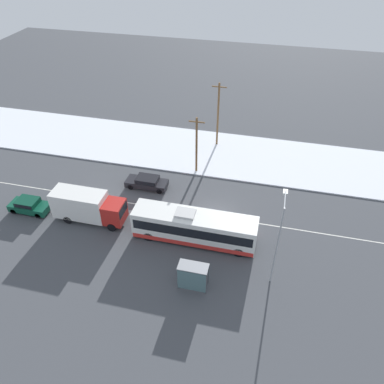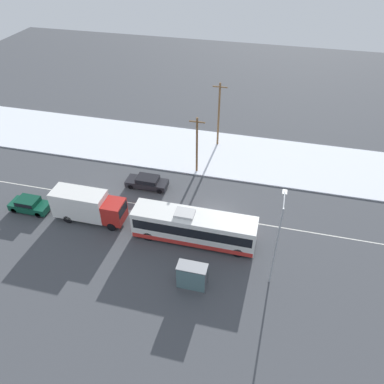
% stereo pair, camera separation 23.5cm
% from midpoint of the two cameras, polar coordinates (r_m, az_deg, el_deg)
% --- Properties ---
extents(ground_plane, '(120.00, 120.00, 0.00)m').
position_cam_midpoint_polar(ground_plane, '(38.38, 3.60, -3.75)').
color(ground_plane, '#424449').
extents(snow_lot, '(80.00, 10.54, 0.12)m').
position_cam_midpoint_polar(snow_lot, '(47.84, 6.39, 5.59)').
color(snow_lot, silver).
rests_on(snow_lot, ground_plane).
extents(lane_marking_center, '(60.00, 0.12, 0.00)m').
position_cam_midpoint_polar(lane_marking_center, '(38.38, 3.60, -3.75)').
color(lane_marking_center, silver).
rests_on(lane_marking_center, ground_plane).
extents(city_bus, '(11.53, 2.57, 3.22)m').
position_cam_midpoint_polar(city_bus, '(34.85, 0.49, -5.37)').
color(city_bus, white).
rests_on(city_bus, ground_plane).
extents(box_truck, '(7.23, 2.30, 3.24)m').
position_cam_midpoint_polar(box_truck, '(38.28, -15.48, -1.96)').
color(box_truck, silver).
rests_on(box_truck, ground_plane).
extents(sedan_car, '(4.65, 1.80, 1.35)m').
position_cam_midpoint_polar(sedan_car, '(42.02, -6.68, 1.59)').
color(sedan_car, black).
rests_on(sedan_car, ground_plane).
extents(parked_car_near_truck, '(4.10, 1.80, 1.46)m').
position_cam_midpoint_polar(parked_car_near_truck, '(42.00, -23.39, -1.72)').
color(parked_car_near_truck, '#0F4733').
rests_on(parked_car_near_truck, ground_plane).
extents(pedestrian_at_stop, '(0.62, 0.28, 1.72)m').
position_cam_midpoint_polar(pedestrian_at_stop, '(32.22, -0.26, -11.35)').
color(pedestrian_at_stop, '#23232D').
rests_on(pedestrian_at_stop, ground_plane).
extents(bus_shelter, '(2.46, 1.20, 2.40)m').
position_cam_midpoint_polar(bus_shelter, '(30.89, 0.12, -12.52)').
color(bus_shelter, gray).
rests_on(bus_shelter, ground_plane).
extents(streetlamp, '(0.36, 2.58, 8.12)m').
position_cam_midpoint_polar(streetlamp, '(29.93, 13.19, -6.36)').
color(streetlamp, '#9EA3A8').
rests_on(streetlamp, ground_plane).
extents(utility_pole_roadside, '(1.80, 0.24, 7.03)m').
position_cam_midpoint_polar(utility_pole_roadside, '(42.69, 0.91, 7.25)').
color(utility_pole_roadside, brown).
rests_on(utility_pole_roadside, ground_plane).
extents(utility_pole_snowlot, '(1.80, 0.24, 8.46)m').
position_cam_midpoint_polar(utility_pole_snowlot, '(47.89, 4.24, 11.75)').
color(utility_pole_snowlot, brown).
rests_on(utility_pole_snowlot, ground_plane).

